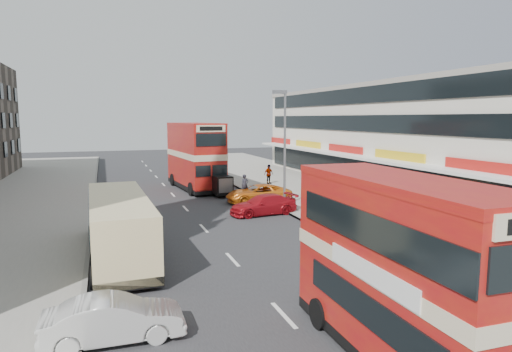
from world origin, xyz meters
name	(u,v)px	position (x,y,z in m)	size (l,w,h in m)	color
ground	(311,345)	(0.00, 0.00, 0.00)	(160.00, 160.00, 0.00)	#28282B
road_surface	(185,208)	(0.00, 20.00, 0.01)	(12.00, 90.00, 0.01)	#28282B
pavement_right	(339,198)	(12.00, 20.00, 0.07)	(12.00, 90.00, 0.15)	gray
kerb_left	(92,213)	(-6.10, 20.00, 0.07)	(0.20, 90.00, 0.16)	gray
kerb_right	(268,202)	(6.10, 20.00, 0.07)	(0.20, 90.00, 0.16)	gray
commercial_row	(410,136)	(19.95, 22.00, 4.70)	(9.90, 46.20, 9.30)	beige
street_lamp	(284,140)	(6.52, 18.00, 4.78)	(1.00, 0.20, 8.12)	slate
bus_main	(402,271)	(1.75, -1.51, 2.44)	(2.40, 8.43, 4.63)	black
bus_second	(196,156)	(2.40, 28.31, 2.97)	(3.74, 10.31, 5.63)	black
coach	(119,224)	(-4.70, 10.03, 1.52)	(2.77, 9.79, 2.58)	black
car_left_front	(114,319)	(-5.15, 2.00, 0.64)	(1.36, 3.89, 1.28)	silver
car_right_a	(263,205)	(4.46, 16.42, 0.65)	(1.82, 4.48, 1.30)	#AA111A
car_right_b	(258,194)	(5.52, 20.45, 0.67)	(2.24, 4.85, 1.35)	orange
pedestrian_near	(330,204)	(7.48, 12.97, 1.13)	(0.72, 0.49, 1.96)	gray
pedestrian_far	(269,174)	(9.27, 28.32, 1.06)	(1.06, 0.44, 1.81)	gray
cyclist	(245,192)	(4.88, 21.74, 0.67)	(0.74, 1.67, 1.99)	gray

